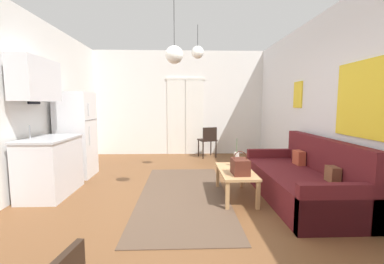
{
  "coord_description": "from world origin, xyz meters",
  "views": [
    {
      "loc": [
        0.1,
        -3.44,
        1.4
      ],
      "look_at": [
        0.27,
        1.29,
        0.88
      ],
      "focal_mm": 23.98,
      "sensor_mm": 36.0,
      "label": 1
    }
  ],
  "objects_px": {
    "coffee_table": "(236,173)",
    "handbag": "(240,166)",
    "couch": "(303,181)",
    "bamboo_vase": "(237,159)",
    "pendant_lamp_far": "(198,52)",
    "refrigerator": "(76,135)",
    "accent_chair": "(208,139)",
    "pendant_lamp_near": "(174,55)"
  },
  "relations": [
    {
      "from": "coffee_table",
      "to": "bamboo_vase",
      "type": "height_order",
      "value": "bamboo_vase"
    },
    {
      "from": "pendant_lamp_far",
      "to": "bamboo_vase",
      "type": "bearing_deg",
      "value": -57.82
    },
    {
      "from": "couch",
      "to": "refrigerator",
      "type": "xyz_separation_m",
      "value": [
        -3.81,
        1.36,
        0.54
      ]
    },
    {
      "from": "coffee_table",
      "to": "handbag",
      "type": "bearing_deg",
      "value": -87.46
    },
    {
      "from": "coffee_table",
      "to": "pendant_lamp_near",
      "type": "xyz_separation_m",
      "value": [
        -0.9,
        -0.11,
        1.71
      ]
    },
    {
      "from": "refrigerator",
      "to": "accent_chair",
      "type": "distance_m",
      "value": 3.19
    },
    {
      "from": "pendant_lamp_far",
      "to": "coffee_table",
      "type": "bearing_deg",
      "value": -65.79
    },
    {
      "from": "couch",
      "to": "handbag",
      "type": "xyz_separation_m",
      "value": [
        -0.96,
        -0.11,
        0.26
      ]
    },
    {
      "from": "bamboo_vase",
      "to": "handbag",
      "type": "xyz_separation_m",
      "value": [
        -0.05,
        -0.47,
        -0.0
      ]
    },
    {
      "from": "handbag",
      "to": "pendant_lamp_far",
      "type": "relative_size",
      "value": 0.54
    },
    {
      "from": "handbag",
      "to": "pendant_lamp_far",
      "type": "xyz_separation_m",
      "value": [
        -0.52,
        1.37,
        1.82
      ]
    },
    {
      "from": "coffee_table",
      "to": "handbag",
      "type": "distance_m",
      "value": 0.29
    },
    {
      "from": "couch",
      "to": "handbag",
      "type": "relative_size",
      "value": 6.63
    },
    {
      "from": "pendant_lamp_near",
      "to": "bamboo_vase",
      "type": "bearing_deg",
      "value": 19.89
    },
    {
      "from": "bamboo_vase",
      "to": "pendant_lamp_near",
      "type": "xyz_separation_m",
      "value": [
        -0.96,
        -0.35,
        1.54
      ]
    },
    {
      "from": "couch",
      "to": "refrigerator",
      "type": "bearing_deg",
      "value": 160.36
    },
    {
      "from": "handbag",
      "to": "refrigerator",
      "type": "relative_size",
      "value": 0.2
    },
    {
      "from": "accent_chair",
      "to": "pendant_lamp_near",
      "type": "height_order",
      "value": "pendant_lamp_near"
    },
    {
      "from": "bamboo_vase",
      "to": "handbag",
      "type": "bearing_deg",
      "value": -95.75
    },
    {
      "from": "couch",
      "to": "refrigerator",
      "type": "relative_size",
      "value": 1.34
    },
    {
      "from": "pendant_lamp_near",
      "to": "pendant_lamp_far",
      "type": "relative_size",
      "value": 1.47
    },
    {
      "from": "pendant_lamp_near",
      "to": "coffee_table",
      "type": "bearing_deg",
      "value": 7.25
    },
    {
      "from": "couch",
      "to": "coffee_table",
      "type": "xyz_separation_m",
      "value": [
        -0.97,
        0.12,
        0.09
      ]
    },
    {
      "from": "coffee_table",
      "to": "refrigerator",
      "type": "xyz_separation_m",
      "value": [
        -2.84,
        1.24,
        0.45
      ]
    },
    {
      "from": "couch",
      "to": "pendant_lamp_near",
      "type": "relative_size",
      "value": 2.43
    },
    {
      "from": "couch",
      "to": "coffee_table",
      "type": "bearing_deg",
      "value": 172.81
    },
    {
      "from": "couch",
      "to": "bamboo_vase",
      "type": "xyz_separation_m",
      "value": [
        -0.91,
        0.35,
        0.26
      ]
    },
    {
      "from": "refrigerator",
      "to": "coffee_table",
      "type": "bearing_deg",
      "value": -23.56
    },
    {
      "from": "refrigerator",
      "to": "pendant_lamp_near",
      "type": "distance_m",
      "value": 2.67
    },
    {
      "from": "refrigerator",
      "to": "accent_chair",
      "type": "relative_size",
      "value": 2.03
    },
    {
      "from": "coffee_table",
      "to": "handbag",
      "type": "height_order",
      "value": "handbag"
    },
    {
      "from": "handbag",
      "to": "bamboo_vase",
      "type": "bearing_deg",
      "value": 84.25
    },
    {
      "from": "refrigerator",
      "to": "handbag",
      "type": "bearing_deg",
      "value": -27.36
    },
    {
      "from": "couch",
      "to": "bamboo_vase",
      "type": "height_order",
      "value": "couch"
    },
    {
      "from": "bamboo_vase",
      "to": "pendant_lamp_near",
      "type": "height_order",
      "value": "pendant_lamp_near"
    },
    {
      "from": "handbag",
      "to": "accent_chair",
      "type": "distance_m",
      "value": 3.14
    },
    {
      "from": "bamboo_vase",
      "to": "accent_chair",
      "type": "bearing_deg",
      "value": 94.1
    },
    {
      "from": "refrigerator",
      "to": "pendant_lamp_near",
      "type": "height_order",
      "value": "pendant_lamp_near"
    },
    {
      "from": "handbag",
      "to": "pendant_lamp_near",
      "type": "bearing_deg",
      "value": 172.39
    },
    {
      "from": "bamboo_vase",
      "to": "pendant_lamp_near",
      "type": "relative_size",
      "value": 0.5
    },
    {
      "from": "couch",
      "to": "pendant_lamp_near",
      "type": "height_order",
      "value": "pendant_lamp_near"
    },
    {
      "from": "coffee_table",
      "to": "pendant_lamp_far",
      "type": "distance_m",
      "value": 2.34
    }
  ]
}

